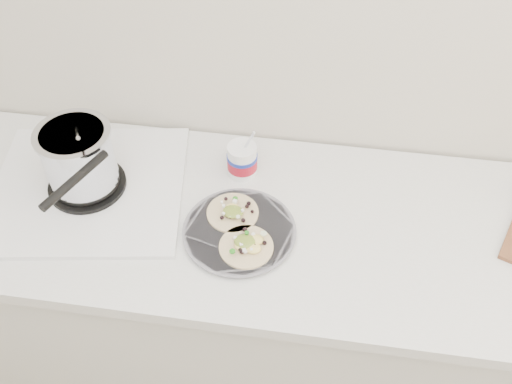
# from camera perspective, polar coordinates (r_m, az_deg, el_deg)

# --- Properties ---
(counter) EXTENTS (2.44, 0.66, 0.90)m
(counter) POSITION_cam_1_polar(r_m,az_deg,el_deg) (1.92, 4.24, -11.36)
(counter) COLOR silver
(counter) RESTS_ON ground
(stove) EXTENTS (0.60, 0.57, 0.26)m
(stove) POSITION_cam_1_polar(r_m,az_deg,el_deg) (1.64, -16.97, 2.26)
(stove) COLOR silver
(stove) RESTS_ON counter
(taco_plate) EXTENTS (0.30, 0.30, 0.04)m
(taco_plate) POSITION_cam_1_polar(r_m,az_deg,el_deg) (1.51, -1.69, -3.74)
(taco_plate) COLOR slate
(taco_plate) RESTS_ON counter
(tub) EXTENTS (0.09, 0.09, 0.20)m
(tub) POSITION_cam_1_polar(r_m,az_deg,el_deg) (1.63, -1.30, 3.47)
(tub) COLOR white
(tub) RESTS_ON counter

